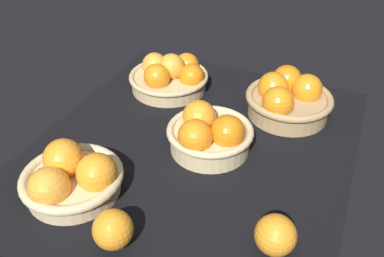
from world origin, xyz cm
name	(u,v)px	position (x,y,z in cm)	size (l,w,h in cm)	color
market_tray	(193,152)	(0.00, 0.00, 1.50)	(84.00, 72.00, 3.00)	black
basket_near_left	(170,76)	(-22.94, -16.89, 6.95)	(22.60, 22.60, 10.58)	tan
basket_center	(209,134)	(-0.42, 3.82, 7.64)	(20.05, 20.05, 11.15)	#D3BC8C
basket_near_right	(72,178)	(23.89, -16.32, 7.15)	(20.92, 20.92, 10.97)	#D3BC8C
basket_far_left	(288,98)	(-22.77, 16.78, 7.81)	(22.34, 22.34, 11.23)	tan
loose_orange_front_gap	(276,235)	(21.67, 24.96, 6.75)	(7.49, 7.49, 7.49)	orange
loose_orange_back_gap	(113,230)	(31.80, -1.71, 6.69)	(7.38, 7.38, 7.38)	orange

